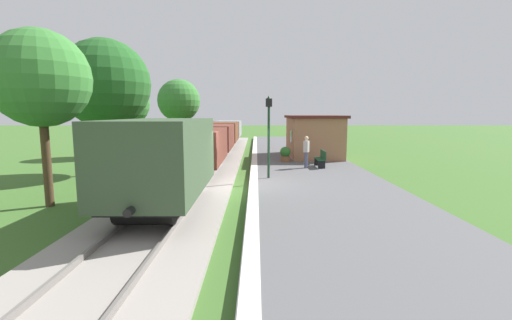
% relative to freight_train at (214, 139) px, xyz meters
% --- Properties ---
extents(ground_plane, '(160.00, 160.00, 0.00)m').
position_rel_freight_train_xyz_m(ground_plane, '(2.40, -8.91, -1.46)').
color(ground_plane, '#3D6628').
extents(platform_slab, '(6.00, 60.00, 0.25)m').
position_rel_freight_train_xyz_m(platform_slab, '(5.60, -8.91, -1.34)').
color(platform_slab, '#565659').
rests_on(platform_slab, ground).
extents(platform_edge_stripe, '(0.36, 60.00, 0.01)m').
position_rel_freight_train_xyz_m(platform_edge_stripe, '(2.80, -8.91, -1.21)').
color(platform_edge_stripe, silver).
rests_on(platform_edge_stripe, platform_slab).
extents(track_ballast, '(3.80, 60.00, 0.12)m').
position_rel_freight_train_xyz_m(track_ballast, '(-0.00, -8.91, -1.40)').
color(track_ballast, gray).
rests_on(track_ballast, ground).
extents(rail_near, '(0.07, 60.00, 0.14)m').
position_rel_freight_train_xyz_m(rail_near, '(0.72, -8.91, -1.27)').
color(rail_near, slate).
rests_on(rail_near, track_ballast).
extents(rail_far, '(0.07, 60.00, 0.14)m').
position_rel_freight_train_xyz_m(rail_far, '(-0.72, -8.91, -1.27)').
color(rail_far, slate).
rests_on(rail_far, track_ballast).
extents(freight_train, '(2.50, 32.60, 2.72)m').
position_rel_freight_train_xyz_m(freight_train, '(0.00, 0.00, 0.00)').
color(freight_train, '#384C33').
rests_on(freight_train, rail_near).
extents(station_hut, '(3.50, 5.80, 2.78)m').
position_rel_freight_train_xyz_m(station_hut, '(6.80, 0.65, 0.19)').
color(station_hut, '#9E6B4C').
rests_on(station_hut, platform_slab).
extents(bench_near_hut, '(0.42, 1.50, 0.91)m').
position_rel_freight_train_xyz_m(bench_near_hut, '(6.46, -4.20, -0.74)').
color(bench_near_hut, '#1E4C2D').
rests_on(bench_near_hut, platform_slab).
extents(person_waiting, '(0.37, 0.44, 1.71)m').
position_rel_freight_train_xyz_m(person_waiting, '(5.59, -4.58, -0.28)').
color(person_waiting, '#474C66').
rests_on(person_waiting, platform_slab).
extents(potted_planter, '(0.64, 0.64, 0.92)m').
position_rel_freight_train_xyz_m(potted_planter, '(4.67, -2.17, -0.74)').
color(potted_planter, brown).
rests_on(potted_planter, platform_slab).
extents(lamp_post_near, '(0.28, 0.28, 3.70)m').
position_rel_freight_train_xyz_m(lamp_post_near, '(3.47, -7.54, 1.34)').
color(lamp_post_near, '#193823').
rests_on(lamp_post_near, platform_slab).
extents(tree_trackside_near, '(3.19, 3.19, 5.89)m').
position_rel_freight_train_xyz_m(tree_trackside_near, '(-4.18, -11.51, 2.81)').
color(tree_trackside_near, '#4C3823').
rests_on(tree_trackside_near, ground).
extents(tree_trackside_mid, '(4.49, 4.49, 6.90)m').
position_rel_freight_train_xyz_m(tree_trackside_mid, '(-4.75, -5.11, 3.18)').
color(tree_trackside_mid, '#4C3823').
rests_on(tree_trackside_mid, ground).
extents(tree_trackside_far, '(3.37, 3.37, 5.57)m').
position_rel_freight_train_xyz_m(tree_trackside_far, '(-6.59, 2.61, 2.41)').
color(tree_trackside_far, '#4C3823').
rests_on(tree_trackside_far, ground).
extents(tree_field_left, '(3.87, 3.87, 6.27)m').
position_rel_freight_train_xyz_m(tree_field_left, '(-4.18, 9.32, 2.86)').
color(tree_field_left, '#4C3823').
rests_on(tree_field_left, ground).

